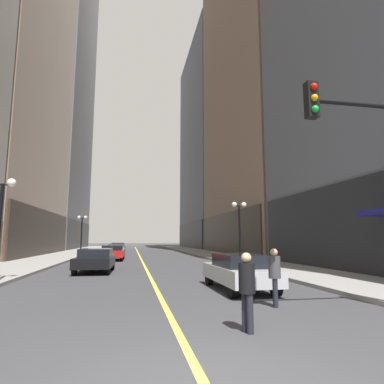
% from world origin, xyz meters
% --- Properties ---
extents(ground_plane, '(200.00, 200.00, 0.00)m').
position_xyz_m(ground_plane, '(0.00, 35.00, 0.00)').
color(ground_plane, '#38383A').
extents(sidewalk_left, '(4.50, 78.00, 0.15)m').
position_xyz_m(sidewalk_left, '(-8.25, 35.00, 0.07)').
color(sidewalk_left, gray).
rests_on(sidewalk_left, ground).
extents(sidewalk_right, '(4.50, 78.00, 0.15)m').
position_xyz_m(sidewalk_right, '(8.25, 35.00, 0.07)').
color(sidewalk_right, gray).
rests_on(sidewalk_right, ground).
extents(lane_centre_stripe, '(0.16, 70.00, 0.01)m').
position_xyz_m(lane_centre_stripe, '(0.00, 35.00, 0.00)').
color(lane_centre_stripe, '#E5D64C').
rests_on(lane_centre_stripe, ground).
extents(building_left_far, '(13.19, 26.00, 69.34)m').
position_xyz_m(building_left_far, '(-17.01, 60.00, 34.59)').
color(building_left_far, gray).
rests_on(building_left_far, ground).
extents(building_right_far, '(11.60, 26.00, 42.75)m').
position_xyz_m(building_right_far, '(16.20, 60.00, 21.28)').
color(building_right_far, slate).
rests_on(building_right_far, ground).
extents(car_silver, '(1.81, 4.33, 1.32)m').
position_xyz_m(car_silver, '(3.00, 7.50, 0.72)').
color(car_silver, '#B7B7BC').
rests_on(car_silver, ground).
extents(car_black, '(2.06, 4.09, 1.32)m').
position_xyz_m(car_black, '(-2.95, 15.17, 0.72)').
color(car_black, black).
rests_on(car_black, ground).
extents(car_red, '(2.05, 4.55, 1.32)m').
position_xyz_m(car_red, '(-2.54, 25.57, 0.72)').
color(car_red, '#B21919').
rests_on(car_red, ground).
extents(car_white, '(1.80, 4.17, 1.32)m').
position_xyz_m(car_white, '(-2.53, 32.24, 0.72)').
color(car_white, silver).
rests_on(car_white, ground).
extents(car_navy, '(2.12, 4.13, 1.32)m').
position_xyz_m(car_navy, '(-2.74, 42.27, 0.72)').
color(car_navy, '#141E4C').
rests_on(car_navy, ground).
extents(pedestrian_in_black_coat, '(0.42, 0.42, 1.60)m').
position_xyz_m(pedestrian_in_black_coat, '(1.39, 2.27, 0.93)').
color(pedestrian_in_black_coat, black).
rests_on(pedestrian_in_black_coat, ground).
extents(pedestrian_with_orange_bag, '(0.44, 0.44, 1.61)m').
position_xyz_m(pedestrian_with_orange_bag, '(3.03, 4.51, 0.93)').
color(pedestrian_with_orange_bag, black).
rests_on(pedestrian_with_orange_bag, ground).
extents(street_lamp_left_near, '(1.06, 0.36, 4.43)m').
position_xyz_m(street_lamp_left_near, '(-6.40, 10.45, 3.26)').
color(street_lamp_left_near, black).
rests_on(street_lamp_left_near, ground).
extents(street_lamp_left_far, '(1.06, 0.36, 4.43)m').
position_xyz_m(street_lamp_left_far, '(-6.40, 33.56, 3.26)').
color(street_lamp_left_far, black).
rests_on(street_lamp_left_far, ground).
extents(street_lamp_right_mid, '(1.06, 0.36, 4.43)m').
position_xyz_m(street_lamp_right_mid, '(6.40, 17.28, 3.26)').
color(street_lamp_right_mid, black).
rests_on(street_lamp_right_mid, ground).
extents(fire_hydrant_right, '(0.28, 0.28, 0.80)m').
position_xyz_m(fire_hydrant_right, '(6.90, 12.74, 0.40)').
color(fire_hydrant_right, red).
rests_on(fire_hydrant_right, ground).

